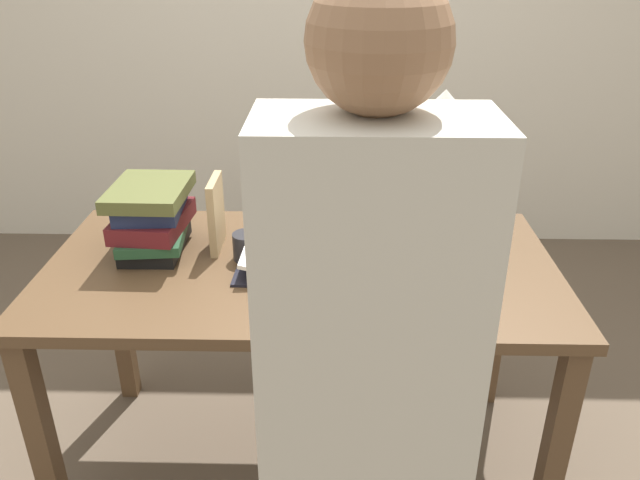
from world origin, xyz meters
The scene contains 9 objects.
ground_plane centered at (0.00, 0.00, 0.00)m, with size 12.00×12.00×0.00m, color brown.
wall_back centered at (0.00, 1.83, 1.30)m, with size 8.00×0.06×2.60m.
reading_desk centered at (0.00, 0.00, 0.68)m, with size 1.52×0.78×0.78m.
open_book centered at (0.10, 0.00, 0.80)m, with size 0.57×0.32×0.07m.
book_stack_tall centered at (-0.45, 0.09, 0.89)m, with size 0.22×0.30×0.21m.
book_standing_upright centered at (-0.26, 0.11, 0.89)m, with size 0.02×0.16×0.22m.
reading_lamp centered at (0.42, 0.17, 1.18)m, with size 0.17×0.17×0.48m.
coffee_mug centered at (-0.16, 0.03, 0.82)m, with size 0.11×0.09×0.08m.
person_reader centered at (0.16, -0.77, 0.81)m, with size 0.36×0.22×1.63m.
Camera 1 is at (0.10, -1.63, 1.66)m, focal length 35.00 mm.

